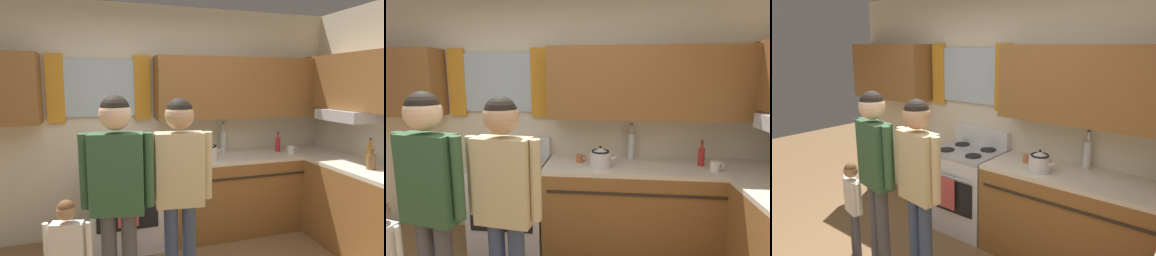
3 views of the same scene
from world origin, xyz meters
The scene contains 13 objects.
back_wall_unit centered at (0.06, 1.82, 1.45)m, with size 4.60×0.42×2.60m.
kitchen_counter_run centered at (1.51, 1.10, 0.45)m, with size 2.25×2.17×0.90m.
stove_oven centered at (-0.33, 1.54, 0.47)m, with size 0.72×0.67×1.10m.
bottle_tall_clear centered at (0.90, 1.77, 1.04)m, with size 0.07×0.07×0.37m.
bottle_oil_amber centered at (2.05, 0.69, 1.01)m, with size 0.06×0.06×0.29m.
bottle_sauce_red centered at (1.55, 1.58, 0.99)m, with size 0.06×0.06×0.25m.
bottle_squat_brown centered at (1.96, 0.58, 0.98)m, with size 0.08×0.08×0.21m.
cup_terracotta centered at (0.38, 1.57, 0.94)m, with size 0.11×0.07×0.08m.
mug_ceramic_white centered at (1.62, 1.41, 0.95)m, with size 0.13×0.08×0.09m.
stovetop_kettle centered at (0.59, 1.42, 1.00)m, with size 0.27×0.20×0.21m.
adult_holding_child centered at (-0.47, 0.42, 1.04)m, with size 0.51×0.23×1.66m.
adult_in_plaid centered at (0.00, 0.47, 1.02)m, with size 0.50×0.22×1.63m.
small_child centered at (-0.81, 0.39, 0.60)m, with size 0.32×0.14×0.96m.
Camera 1 is at (-0.62, -1.82, 1.73)m, focal length 30.13 mm.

